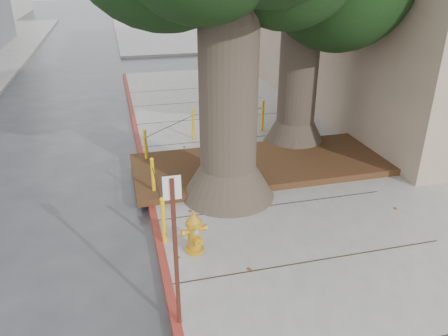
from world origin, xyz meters
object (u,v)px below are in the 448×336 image
(car_silver, at_px, (240,52))
(car_red, at_px, (363,46))
(signpost, at_px, (175,245))
(fire_hydrant, at_px, (194,233))

(car_silver, distance_m, car_red, 7.18)
(car_silver, bearing_deg, signpost, 157.15)
(fire_hydrant, distance_m, car_silver, 17.64)
(car_red, bearing_deg, car_silver, 78.64)
(car_silver, relative_size, car_red, 0.82)
(signpost, bearing_deg, car_silver, 71.33)
(signpost, distance_m, car_red, 22.36)
(fire_hydrant, height_order, car_silver, car_silver)
(fire_hydrant, relative_size, signpost, 0.34)
(fire_hydrant, bearing_deg, car_silver, 60.22)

